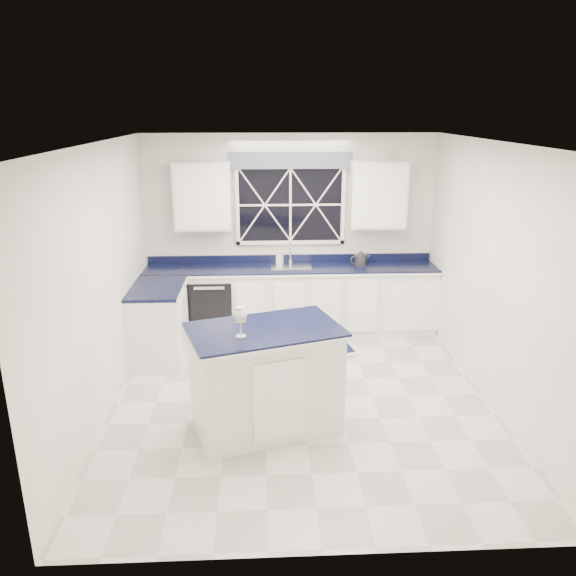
{
  "coord_description": "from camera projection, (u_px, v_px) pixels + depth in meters",
  "views": [
    {
      "loc": [
        -0.4,
        -5.43,
        3.02
      ],
      "look_at": [
        -0.12,
        0.4,
        1.14
      ],
      "focal_mm": 35.0,
      "sensor_mm": 36.0,
      "label": 1
    }
  ],
  "objects": [
    {
      "name": "back_wall",
      "position": [
        290.0,
        233.0,
        7.83
      ],
      "size": [
        4.0,
        0.1,
        2.7
      ],
      "primitive_type": "cube",
      "color": "white",
      "rests_on": "ground"
    },
    {
      "name": "upper_cabinets",
      "position": [
        291.0,
        195.0,
        7.5
      ],
      "size": [
        3.1,
        0.34,
        0.9
      ],
      "color": "white",
      "rests_on": "ground"
    },
    {
      "name": "faucet",
      "position": [
        291.0,
        252.0,
        7.81
      ],
      "size": [
        0.05,
        0.2,
        0.3
      ],
      "color": "silver",
      "rests_on": "countertop"
    },
    {
      "name": "kettle",
      "position": [
        360.0,
        259.0,
        7.73
      ],
      "size": [
        0.29,
        0.21,
        0.21
      ],
      "rotation": [
        0.0,
        0.0,
        0.26
      ],
      "color": "#323235",
      "rests_on": "countertop"
    },
    {
      "name": "countertop",
      "position": [
        291.0,
        268.0,
        7.68
      ],
      "size": [
        3.98,
        0.64,
        0.04
      ],
      "primitive_type": "cube",
      "color": "black",
      "rests_on": "base_cabinets"
    },
    {
      "name": "soap_bottle",
      "position": [
        280.0,
        257.0,
        7.83
      ],
      "size": [
        0.11,
        0.11,
        0.19
      ],
      "primitive_type": "imported",
      "rotation": [
        0.0,
        0.0,
        -0.35
      ],
      "color": "silver",
      "rests_on": "countertop"
    },
    {
      "name": "ground",
      "position": [
        301.0,
        398.0,
        6.1
      ],
      "size": [
        4.5,
        4.5,
        0.0
      ],
      "primitive_type": "plane",
      "color": "silver",
      "rests_on": "ground"
    },
    {
      "name": "dishwasher",
      "position": [
        212.0,
        305.0,
        7.78
      ],
      "size": [
        0.6,
        0.58,
        0.82
      ],
      "primitive_type": "cube",
      "color": "black",
      "rests_on": "ground"
    },
    {
      "name": "base_cabinets",
      "position": [
        268.0,
        305.0,
        7.65
      ],
      "size": [
        3.99,
        1.6,
        0.9
      ],
      "color": "white",
      "rests_on": "ground"
    },
    {
      "name": "wine_glass",
      "position": [
        240.0,
        316.0,
        5.01
      ],
      "size": [
        0.12,
        0.12,
        0.28
      ],
      "color": "silver",
      "rests_on": "island"
    },
    {
      "name": "rug",
      "position": [
        303.0,
        347.0,
        7.39
      ],
      "size": [
        1.49,
        1.09,
        0.02
      ],
      "rotation": [
        0.0,
        0.0,
        0.21
      ],
      "color": "beige",
      "rests_on": "ground"
    },
    {
      "name": "island",
      "position": [
        265.0,
        378.0,
        5.41
      ],
      "size": [
        1.59,
        1.23,
        1.05
      ],
      "rotation": [
        0.0,
        0.0,
        0.31
      ],
      "color": "white",
      "rests_on": "ground"
    },
    {
      "name": "window",
      "position": [
        290.0,
        199.0,
        7.64
      ],
      "size": [
        1.65,
        0.09,
        1.26
      ],
      "color": "black",
      "rests_on": "ground"
    }
  ]
}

